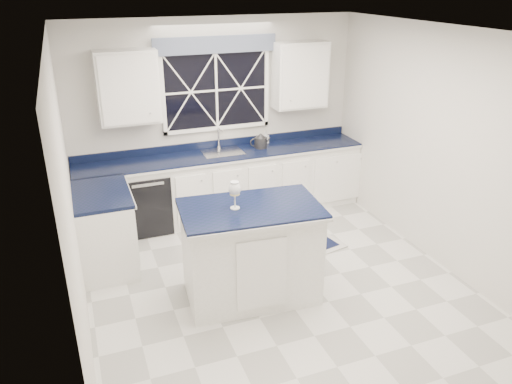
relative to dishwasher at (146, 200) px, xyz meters
name	(u,v)px	position (x,y,z in m)	size (l,w,h in m)	color
ground	(278,287)	(1.10, -1.95, -0.41)	(4.50, 4.50, 0.00)	silver
back_wall	(216,118)	(1.10, 0.30, 0.94)	(4.00, 0.10, 2.70)	silver
base_cabinets	(205,194)	(0.77, -0.17, 0.04)	(3.99, 1.60, 0.90)	white
countertop	(224,154)	(1.10, 0.00, 0.51)	(3.98, 0.64, 0.04)	black
dishwasher	(146,200)	(0.00, 0.00, 0.00)	(0.60, 0.58, 0.82)	black
window	(216,84)	(1.10, 0.25, 1.42)	(1.65, 0.09, 1.26)	black
upper_cabinets	(219,81)	(1.10, 0.13, 1.49)	(3.10, 0.34, 0.90)	white
faucet	(219,138)	(1.10, 0.19, 0.69)	(0.05, 0.20, 0.30)	silver
island	(251,252)	(0.77, -1.97, 0.12)	(1.47, 0.97, 1.05)	white
rug	(284,247)	(1.51, -1.17, -0.40)	(1.55, 1.13, 0.02)	#B0B0AB
kettle	(261,141)	(1.66, 0.04, 0.63)	(0.30, 0.19, 0.21)	#2C2C2E
wine_glass	(235,190)	(0.61, -1.95, 0.83)	(0.12, 0.12, 0.29)	silver
soap_bottle	(266,137)	(1.81, 0.22, 0.62)	(0.08, 0.08, 0.17)	silver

